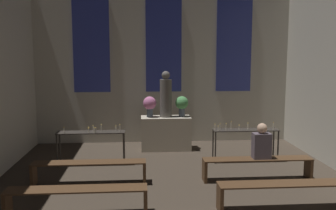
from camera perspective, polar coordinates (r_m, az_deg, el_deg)
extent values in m
cube|color=beige|center=(10.94, -0.69, 6.51)|extent=(7.57, 0.12, 4.68)
cube|color=navy|center=(10.92, -11.61, 8.81)|extent=(1.03, 0.03, 2.62)
cube|color=navy|center=(10.86, -0.67, 8.97)|extent=(1.03, 0.03, 2.62)
cube|color=navy|center=(11.17, 10.02, 8.82)|extent=(1.03, 0.03, 2.62)
cube|color=#BCB29E|center=(10.20, -0.33, -4.30)|extent=(1.34, 0.61, 0.90)
cylinder|color=#5B5651|center=(10.04, -0.34, 1.04)|extent=(0.32, 0.32, 1.01)
sphere|color=#5B5651|center=(9.99, -0.34, 4.56)|extent=(0.22, 0.22, 0.22)
cylinder|color=#4C5666|center=(10.07, -2.80, -1.12)|extent=(0.17, 0.17, 0.26)
sphere|color=#C66B9E|center=(10.04, -2.81, 0.30)|extent=(0.35, 0.35, 0.35)
cylinder|color=#4C5666|center=(10.13, 2.11, -1.06)|extent=(0.17, 0.17, 0.26)
sphere|color=#4C9351|center=(10.09, 2.12, 0.35)|extent=(0.35, 0.35, 0.35)
cube|color=#332D28|center=(8.94, -11.65, -4.08)|extent=(1.58, 0.37, 0.02)
cylinder|color=#332D28|center=(9.01, -16.54, -6.71)|extent=(0.04, 0.04, 0.76)
cylinder|color=#332D28|center=(8.81, -6.77, -6.76)|extent=(0.04, 0.04, 0.76)
cylinder|color=#332D28|center=(9.30, -16.14, -6.24)|extent=(0.04, 0.04, 0.76)
cylinder|color=#332D28|center=(9.11, -6.68, -6.27)|extent=(0.04, 0.04, 0.76)
cylinder|color=silver|center=(9.02, -11.34, -3.53)|extent=(0.02, 0.02, 0.11)
sphere|color=#F9CC4C|center=(9.01, -11.35, -3.11)|extent=(0.02, 0.02, 0.02)
cylinder|color=silver|center=(8.77, -10.95, -3.85)|extent=(0.02, 0.02, 0.11)
sphere|color=#F9CC4C|center=(8.76, -10.96, -3.42)|extent=(0.02, 0.02, 0.02)
cylinder|color=silver|center=(8.99, -7.95, -3.54)|extent=(0.02, 0.02, 0.10)
sphere|color=#F9CC4C|center=(8.98, -7.95, -3.17)|extent=(0.02, 0.02, 0.02)
cylinder|color=silver|center=(8.94, -11.98, -3.72)|extent=(0.02, 0.02, 0.09)
sphere|color=#F9CC4C|center=(8.93, -11.99, -3.35)|extent=(0.02, 0.02, 0.02)
cylinder|color=silver|center=(8.78, -7.32, -3.59)|extent=(0.02, 0.02, 0.16)
sphere|color=#F9CC4C|center=(8.76, -7.33, -2.99)|extent=(0.02, 0.02, 0.02)
cylinder|color=silver|center=(8.77, -11.16, -3.85)|extent=(0.02, 0.02, 0.12)
sphere|color=#F9CC4C|center=(8.75, -11.17, -3.39)|extent=(0.02, 0.02, 0.02)
cylinder|color=silver|center=(8.96, -10.12, -3.49)|extent=(0.02, 0.02, 0.14)
sphere|color=#F9CC4C|center=(8.94, -10.13, -2.98)|extent=(0.02, 0.02, 0.02)
cylinder|color=silver|center=(8.90, -15.55, -3.78)|extent=(0.02, 0.02, 0.13)
sphere|color=#F9CC4C|center=(8.88, -15.57, -3.29)|extent=(0.02, 0.02, 0.02)
cylinder|color=silver|center=(8.84, -12.05, -3.85)|extent=(0.02, 0.02, 0.09)
sphere|color=#F9CC4C|center=(8.83, -12.06, -3.47)|extent=(0.02, 0.02, 0.02)
cube|color=#332D28|center=(9.21, 11.74, -3.73)|extent=(1.58, 0.37, 0.02)
cylinder|color=#332D28|center=(8.98, 7.24, -6.49)|extent=(0.04, 0.04, 0.76)
cylinder|color=#332D28|center=(9.39, 16.42, -6.11)|extent=(0.04, 0.04, 0.76)
cylinder|color=#332D28|center=(9.27, 6.86, -6.03)|extent=(0.04, 0.04, 0.76)
cylinder|color=#332D28|center=(9.68, 15.78, -5.68)|extent=(0.04, 0.04, 0.76)
cylinder|color=silver|center=(9.15, 12.07, -3.26)|extent=(0.02, 0.02, 0.15)
sphere|color=#F9CC4C|center=(9.14, 12.09, -2.71)|extent=(0.02, 0.02, 0.02)
cylinder|color=silver|center=(9.05, 7.16, -3.38)|extent=(0.02, 0.02, 0.12)
sphere|color=#F9CC4C|center=(9.03, 7.17, -2.92)|extent=(0.02, 0.02, 0.02)
cylinder|color=silver|center=(9.32, 15.76, -3.16)|extent=(0.02, 0.02, 0.16)
sphere|color=#F9CC4C|center=(9.30, 15.78, -2.60)|extent=(0.02, 0.02, 0.02)
cylinder|color=silver|center=(9.02, 8.85, -3.38)|extent=(0.02, 0.02, 0.14)
sphere|color=#F9CC4C|center=(9.01, 8.86, -2.86)|extent=(0.02, 0.02, 0.02)
cylinder|color=silver|center=(9.18, 9.59, -3.11)|extent=(0.02, 0.02, 0.17)
sphere|color=#F9CC4C|center=(9.17, 9.60, -2.52)|extent=(0.02, 0.02, 0.02)
cylinder|color=silver|center=(9.24, 13.75, -3.35)|extent=(0.02, 0.02, 0.11)
sphere|color=#F9CC4C|center=(9.22, 13.76, -2.94)|extent=(0.02, 0.02, 0.02)
cylinder|color=silver|center=(8.92, 7.65, -3.59)|extent=(0.02, 0.02, 0.11)
sphere|color=#F9CC4C|center=(8.91, 7.66, -3.18)|extent=(0.02, 0.02, 0.02)
cylinder|color=silver|center=(9.12, 10.78, -3.43)|extent=(0.02, 0.02, 0.10)
sphere|color=#F9CC4C|center=(9.11, 10.79, -3.04)|extent=(0.02, 0.02, 0.02)
cylinder|color=silver|center=(9.11, 7.93, -3.31)|extent=(0.02, 0.02, 0.13)
sphere|color=#F9CC4C|center=(9.09, 7.94, -2.85)|extent=(0.02, 0.02, 0.02)
cube|color=#4C331E|center=(6.29, -13.73, -12.34)|extent=(2.25, 0.36, 0.03)
cube|color=#4C331E|center=(6.64, -23.30, -13.80)|extent=(0.06, 0.32, 0.43)
cube|color=#4C331E|center=(6.29, -3.45, -14.37)|extent=(0.06, 0.32, 0.43)
cube|color=#4C331E|center=(6.65, 17.41, -11.36)|extent=(2.25, 0.36, 0.03)
cube|color=#4C331E|center=(6.42, 7.93, -13.96)|extent=(0.06, 0.32, 0.43)
cube|color=#4C331E|center=(7.68, -11.92, -8.56)|extent=(2.25, 0.36, 0.03)
cube|color=#4C331E|center=(7.97, -19.81, -9.99)|extent=(0.06, 0.32, 0.43)
cube|color=#4C331E|center=(7.68, -3.62, -10.20)|extent=(0.06, 0.32, 0.43)
cube|color=#4C331E|center=(7.98, 13.48, -7.99)|extent=(2.25, 0.36, 0.03)
cube|color=#4C331E|center=(7.79, 5.61, -9.96)|extent=(0.06, 0.32, 0.43)
cube|color=#4C331E|center=(8.44, 20.62, -9.04)|extent=(0.06, 0.32, 0.43)
cube|color=#564C56|center=(7.94, 14.06, -6.05)|extent=(0.36, 0.24, 0.52)
sphere|color=tan|center=(7.86, 14.15, -3.46)|extent=(0.21, 0.21, 0.21)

